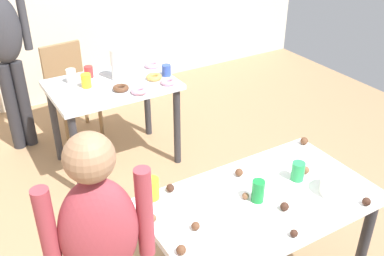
% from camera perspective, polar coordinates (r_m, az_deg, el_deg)
% --- Properties ---
extents(dining_table_near, '(1.21, 0.70, 0.75)m').
position_cam_1_polar(dining_table_near, '(2.44, 8.70, -10.83)').
color(dining_table_near, white).
rests_on(dining_table_near, ground_plane).
extents(dining_table_far, '(1.00, 0.70, 0.75)m').
position_cam_1_polar(dining_table_far, '(3.73, -10.09, 4.02)').
color(dining_table_far, silver).
rests_on(dining_table_far, ground_plane).
extents(chair_far_table, '(0.44, 0.44, 0.87)m').
position_cam_1_polar(chair_far_table, '(4.35, -15.47, 5.32)').
color(chair_far_table, olive).
rests_on(chair_far_table, ground_plane).
extents(person_girl_near, '(0.45, 0.26, 1.43)m').
position_cam_1_polar(person_girl_near, '(1.95, -11.41, -15.60)').
color(person_girl_near, '#383D4C').
rests_on(person_girl_near, ground_plane).
extents(person_adult_far, '(0.45, 0.22, 1.62)m').
position_cam_1_polar(person_adult_far, '(4.09, -22.87, 9.79)').
color(person_adult_far, '#28282D').
rests_on(person_adult_far, ground_plane).
extents(mixing_bowl, '(0.17, 0.17, 0.09)m').
position_cam_1_polar(mixing_bowl, '(2.47, 18.02, -7.08)').
color(mixing_bowl, white).
rests_on(mixing_bowl, dining_table_near).
extents(soda_can, '(0.07, 0.07, 0.12)m').
position_cam_1_polar(soda_can, '(2.32, 8.45, -7.98)').
color(soda_can, '#198438').
rests_on(soda_can, dining_table_near).
extents(fork_near, '(0.17, 0.02, 0.01)m').
position_cam_1_polar(fork_near, '(2.26, -0.07, -10.75)').
color(fork_near, silver).
rests_on(fork_near, dining_table_near).
extents(cup_near_0, '(0.08, 0.08, 0.12)m').
position_cam_1_polar(cup_near_0, '(2.32, -5.23, -7.74)').
color(cup_near_0, yellow).
rests_on(cup_near_0, dining_table_near).
extents(cup_near_1, '(0.07, 0.07, 0.11)m').
position_cam_1_polar(cup_near_1, '(2.51, 13.42, -5.40)').
color(cup_near_1, green).
rests_on(cup_near_1, dining_table_near).
extents(cake_ball_0, '(0.04, 0.04, 0.04)m').
position_cam_1_polar(cake_ball_0, '(2.38, -2.80, -7.68)').
color(cake_ball_0, '#3D2319').
rests_on(cake_ball_0, dining_table_near).
extents(cake_ball_1, '(0.04, 0.04, 0.04)m').
position_cam_1_polar(cake_ball_1, '(2.31, 11.77, -9.81)').
color(cake_ball_1, '#3D2319').
rests_on(cake_ball_1, dining_table_near).
extents(cake_ball_2, '(0.04, 0.04, 0.04)m').
position_cam_1_polar(cake_ball_2, '(2.59, 14.33, -5.23)').
color(cake_ball_2, brown).
rests_on(cake_ball_2, dining_table_near).
extents(cake_ball_3, '(0.05, 0.05, 0.05)m').
position_cam_1_polar(cake_ball_3, '(2.04, -1.39, -15.34)').
color(cake_ball_3, brown).
rests_on(cake_ball_3, dining_table_near).
extents(cake_ball_4, '(0.04, 0.04, 0.04)m').
position_cam_1_polar(cake_ball_4, '(2.46, 21.45, -8.76)').
color(cake_ball_4, '#3D2319').
rests_on(cake_ball_4, dining_table_near).
extents(cake_ball_5, '(0.04, 0.04, 0.04)m').
position_cam_1_polar(cake_ball_5, '(2.15, 0.47, -12.44)').
color(cake_ball_5, brown).
rests_on(cake_ball_5, dining_table_near).
extents(cake_ball_6, '(0.04, 0.04, 0.04)m').
position_cam_1_polar(cake_ball_6, '(2.17, 12.93, -13.01)').
color(cake_ball_6, '#3D2319').
rests_on(cake_ball_6, dining_table_near).
extents(cake_ball_7, '(0.04, 0.04, 0.04)m').
position_cam_1_polar(cake_ball_7, '(2.35, 6.86, -8.64)').
color(cake_ball_7, brown).
rests_on(cake_ball_7, dining_table_near).
extents(cake_ball_8, '(0.05, 0.05, 0.05)m').
position_cam_1_polar(cake_ball_8, '(2.86, 14.17, -1.62)').
color(cake_ball_8, brown).
rests_on(cake_ball_8, dining_table_near).
extents(cake_ball_9, '(0.04, 0.04, 0.04)m').
position_cam_1_polar(cake_ball_9, '(2.51, 6.05, -5.67)').
color(cake_ball_9, brown).
rests_on(cake_ball_9, dining_table_near).
extents(cake_ball_10, '(0.04, 0.04, 0.04)m').
position_cam_1_polar(cake_ball_10, '(2.21, -5.05, -11.43)').
color(cake_ball_10, brown).
rests_on(cake_ball_10, dining_table_near).
extents(pitcher_far, '(0.12, 0.12, 0.26)m').
position_cam_1_polar(pitcher_far, '(3.69, -9.44, 8.07)').
color(pitcher_far, white).
rests_on(pitcher_far, dining_table_far).
extents(cup_far_0, '(0.08, 0.08, 0.11)m').
position_cam_1_polar(cup_far_0, '(3.62, -13.40, 5.92)').
color(cup_far_0, yellow).
rests_on(cup_far_0, dining_table_far).
extents(cup_far_1, '(0.08, 0.08, 0.11)m').
position_cam_1_polar(cup_far_1, '(3.73, -15.20, 6.45)').
color(cup_far_1, white).
rests_on(cup_far_1, dining_table_far).
extents(cup_far_2, '(0.08, 0.08, 0.10)m').
position_cam_1_polar(cup_far_2, '(3.74, -3.31, 7.37)').
color(cup_far_2, '#3351B2').
rests_on(cup_far_2, dining_table_far).
extents(cup_far_3, '(0.07, 0.07, 0.09)m').
position_cam_1_polar(cup_far_3, '(3.80, -13.09, 7.02)').
color(cup_far_3, red).
rests_on(cup_far_3, dining_table_far).
extents(donut_far_0, '(0.13, 0.13, 0.04)m').
position_cam_1_polar(donut_far_0, '(3.69, -4.88, 6.53)').
color(donut_far_0, gold).
rests_on(donut_far_0, dining_table_far).
extents(donut_far_1, '(0.13, 0.13, 0.04)m').
position_cam_1_polar(donut_far_1, '(3.46, -6.78, 4.76)').
color(donut_far_1, pink).
rests_on(donut_far_1, dining_table_far).
extents(donut_far_2, '(0.13, 0.13, 0.04)m').
position_cam_1_polar(donut_far_2, '(3.60, -3.05, 5.95)').
color(donut_far_2, pink).
rests_on(donut_far_2, dining_table_far).
extents(donut_far_3, '(0.13, 0.13, 0.04)m').
position_cam_1_polar(donut_far_3, '(3.53, -9.11, 5.07)').
color(donut_far_3, brown).
rests_on(donut_far_3, dining_table_far).
extents(donut_far_4, '(0.13, 0.13, 0.04)m').
position_cam_1_polar(donut_far_4, '(3.94, -5.13, 8.05)').
color(donut_far_4, pink).
rests_on(donut_far_4, dining_table_far).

